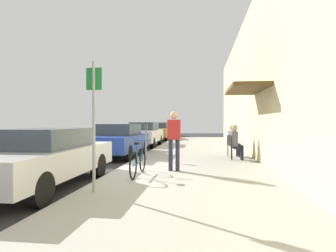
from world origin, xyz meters
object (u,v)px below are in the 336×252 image
(bicycle_0, at_px, (138,162))
(cafe_chair_1, at_px, (232,144))
(parked_car_3, at_px, (159,131))
(cafe_chair_0, at_px, (235,146))
(street_sign, at_px, (94,116))
(parking_meter, at_px, (146,139))
(parked_car_0, at_px, (43,157))
(parked_car_2, at_px, (144,134))
(parked_car_4, at_px, (167,129))
(seated_patron_1, at_px, (234,139))
(pedestrian_standing, at_px, (174,136))
(parked_car_1, at_px, (119,140))
(seated_patron_0, at_px, (236,141))

(bicycle_0, height_order, cafe_chair_1, bicycle_0)
(parked_car_3, xyz_separation_m, cafe_chair_0, (4.83, -12.67, -0.12))
(street_sign, height_order, bicycle_0, street_sign)
(parking_meter, xyz_separation_m, bicycle_0, (0.43, -3.04, -0.41))
(parked_car_0, height_order, parked_car_2, parked_car_2)
(parked_car_0, xyz_separation_m, parked_car_4, (0.00, 22.54, 0.05))
(bicycle_0, xyz_separation_m, seated_patron_1, (2.92, 4.30, 0.34))
(parking_meter, bearing_deg, parked_car_2, 102.65)
(cafe_chair_0, relative_size, pedestrian_standing, 0.51)
(bicycle_0, relative_size, cafe_chair_0, 1.97)
(parked_car_1, distance_m, street_sign, 6.67)
(street_sign, bearing_deg, parked_car_4, 93.69)
(parking_meter, xyz_separation_m, pedestrian_standing, (1.29, -2.26, 0.23))
(parked_car_4, distance_m, seated_patron_0, 18.73)
(seated_patron_1, bearing_deg, parked_car_2, 130.89)
(parked_car_2, xyz_separation_m, seated_patron_1, (4.89, -5.65, 0.04))
(parked_car_3, bearing_deg, parked_car_1, -90.00)
(parked_car_0, distance_m, parking_meter, 4.41)
(cafe_chair_0, distance_m, seated_patron_0, 0.20)
(bicycle_0, bearing_deg, parked_car_1, 112.98)
(street_sign, bearing_deg, bicycle_0, 74.90)
(street_sign, xyz_separation_m, seated_patron_0, (3.39, 5.16, -0.82))
(parked_car_2, height_order, seated_patron_1, parked_car_2)
(parked_car_3, height_order, parked_car_4, parked_car_4)
(street_sign, xyz_separation_m, bicycle_0, (0.48, 1.77, -1.16))
(parked_car_1, height_order, cafe_chair_1, parked_car_1)
(parked_car_4, bearing_deg, pedestrian_standing, -82.18)
(parked_car_0, relative_size, cafe_chair_1, 5.06)
(parked_car_2, distance_m, seated_patron_1, 7.48)
(parked_car_1, distance_m, seated_patron_1, 4.91)
(street_sign, relative_size, cafe_chair_1, 2.99)
(parked_car_4, distance_m, bicycle_0, 21.55)
(parked_car_4, height_order, street_sign, street_sign)
(parked_car_0, relative_size, parked_car_1, 1.00)
(parked_car_0, bearing_deg, parking_meter, 69.41)
(parked_car_2, distance_m, parked_car_3, 6.11)
(parked_car_3, relative_size, bicycle_0, 2.57)
(parked_car_3, height_order, seated_patron_1, parked_car_3)
(parked_car_2, distance_m, seated_patron_0, 8.19)
(bicycle_0, bearing_deg, parked_car_4, 95.27)
(parking_meter, bearing_deg, bicycle_0, -81.99)
(bicycle_0, bearing_deg, parked_car_2, 101.25)
(parked_car_0, height_order, parked_car_4, parked_car_4)
(bicycle_0, bearing_deg, pedestrian_standing, 42.49)
(bicycle_0, bearing_deg, cafe_chair_1, 56.28)
(parked_car_0, bearing_deg, parked_car_2, 90.00)
(parked_car_2, relative_size, parking_meter, 3.33)
(parked_car_0, distance_m, street_sign, 1.89)
(street_sign, bearing_deg, parked_car_2, 97.29)
(parked_car_1, distance_m, cafe_chair_1, 4.85)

